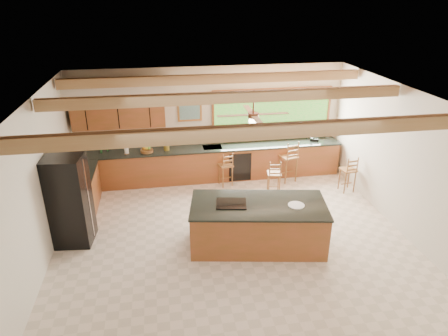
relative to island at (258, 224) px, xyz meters
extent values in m
plane|color=beige|center=(-0.45, 0.34, -0.46)|extent=(7.20, 7.20, 0.00)
cube|color=beige|center=(-0.45, 3.59, 1.04)|extent=(7.20, 0.04, 3.00)
cube|color=beige|center=(-0.45, -2.91, 1.04)|extent=(7.20, 0.04, 3.00)
cube|color=beige|center=(-4.05, 0.34, 1.04)|extent=(0.04, 6.50, 3.00)
cube|color=beige|center=(3.15, 0.34, 1.04)|extent=(0.04, 6.50, 3.00)
cube|color=#AC7856|center=(-0.45, 0.34, 2.54)|extent=(7.20, 6.50, 0.04)
cube|color=#997B4C|center=(-0.45, -1.26, 2.40)|extent=(7.10, 0.15, 0.22)
cube|color=#997B4C|center=(-0.45, 0.84, 2.40)|extent=(7.10, 0.15, 0.22)
cube|color=#997B4C|center=(-0.45, 2.64, 2.40)|extent=(7.10, 0.15, 0.22)
cube|color=brown|center=(-2.80, 3.40, 1.44)|extent=(2.30, 0.35, 0.70)
cube|color=beige|center=(-2.80, 3.33, 2.04)|extent=(2.60, 0.50, 0.48)
cylinder|color=#FFEABF|center=(-3.50, 3.33, 1.81)|extent=(0.10, 0.10, 0.01)
cylinder|color=#FFEABF|center=(-2.10, 3.33, 1.81)|extent=(0.10, 0.10, 0.01)
cube|color=#61A23A|center=(1.25, 3.56, 1.21)|extent=(3.20, 0.04, 1.30)
cube|color=#A56C32|center=(-1.00, 3.56, 1.39)|extent=(0.64, 0.03, 0.54)
cube|color=#3E7155|center=(-1.00, 3.54, 1.39)|extent=(0.54, 0.01, 0.44)
cube|color=brown|center=(-0.45, 3.25, -0.02)|extent=(7.00, 0.65, 0.88)
cube|color=black|center=(-0.45, 3.25, 0.44)|extent=(7.04, 0.69, 0.04)
cube|color=brown|center=(-3.71, 1.69, -0.02)|extent=(0.65, 2.35, 0.88)
cube|color=black|center=(-3.71, 1.69, 0.44)|extent=(0.69, 2.39, 0.04)
cube|color=black|center=(0.25, 2.92, -0.04)|extent=(0.60, 0.02, 0.78)
cube|color=silver|center=(-0.45, 3.25, 0.44)|extent=(0.50, 0.38, 0.03)
cylinder|color=silver|center=(-0.45, 3.45, 0.61)|extent=(0.03, 0.03, 0.30)
cylinder|color=silver|center=(-0.45, 3.35, 0.74)|extent=(0.03, 0.20, 0.03)
cylinder|color=silver|center=(-2.69, 3.15, 0.59)|extent=(0.11, 0.11, 0.27)
cylinder|color=#1C4621|center=(-3.34, 3.32, 0.56)|extent=(0.06, 0.06, 0.21)
cylinder|color=#1C4621|center=(-3.19, 3.42, 0.54)|extent=(0.05, 0.05, 0.18)
cube|color=black|center=(2.42, 3.28, 0.51)|extent=(0.27, 0.24, 0.10)
cube|color=brown|center=(0.00, 0.00, -0.02)|extent=(2.79, 1.64, 0.89)
cube|color=black|center=(0.00, 0.00, 0.44)|extent=(2.83, 1.69, 0.04)
cube|color=black|center=(-0.53, 0.09, 0.47)|extent=(0.66, 0.56, 0.02)
cylinder|color=silver|center=(0.71, -0.18, 0.47)|extent=(0.32, 0.32, 0.02)
cube|color=black|center=(-3.67, 0.74, 0.47)|extent=(0.80, 0.78, 1.88)
cube|color=silver|center=(-3.31, 0.74, 0.47)|extent=(0.03, 0.05, 1.73)
cube|color=olive|center=(0.94, 2.08, 0.10)|extent=(0.39, 0.39, 0.04)
cylinder|color=olive|center=(0.81, 1.95, -0.19)|extent=(0.03, 0.03, 0.55)
cylinder|color=olive|center=(1.07, 1.95, -0.19)|extent=(0.03, 0.03, 0.55)
cylinder|color=olive|center=(0.81, 2.22, -0.19)|extent=(0.03, 0.03, 0.55)
cylinder|color=olive|center=(1.07, 2.22, -0.19)|extent=(0.03, 0.03, 0.55)
cube|color=olive|center=(-0.17, 2.79, 0.10)|extent=(0.41, 0.41, 0.04)
cylinder|color=olive|center=(-0.31, 2.66, -0.19)|extent=(0.03, 0.03, 0.55)
cylinder|color=olive|center=(-0.04, 2.66, -0.19)|extent=(0.03, 0.03, 0.55)
cylinder|color=olive|center=(-0.31, 2.92, -0.19)|extent=(0.03, 0.03, 0.55)
cylinder|color=olive|center=(-0.04, 2.92, -0.19)|extent=(0.03, 0.03, 0.55)
cube|color=olive|center=(1.53, 2.79, 0.23)|extent=(0.51, 0.51, 0.04)
cylinder|color=olive|center=(1.37, 2.63, -0.13)|extent=(0.04, 0.04, 0.68)
cylinder|color=olive|center=(1.70, 2.63, -0.13)|extent=(0.04, 0.04, 0.68)
cylinder|color=olive|center=(1.37, 2.95, -0.13)|extent=(0.04, 0.04, 0.68)
cylinder|color=olive|center=(1.70, 2.95, -0.13)|extent=(0.04, 0.04, 0.68)
cube|color=olive|center=(2.85, 1.94, 0.12)|extent=(0.39, 0.39, 0.04)
cylinder|color=olive|center=(2.71, 1.80, -0.18)|extent=(0.03, 0.03, 0.57)
cylinder|color=olive|center=(2.98, 1.80, -0.18)|extent=(0.03, 0.03, 0.57)
cylinder|color=olive|center=(2.71, 2.08, -0.18)|extent=(0.03, 0.03, 0.57)
cylinder|color=olive|center=(2.98, 2.08, -0.18)|extent=(0.03, 0.03, 0.57)
camera|label=1|loc=(-1.81, -6.64, 4.27)|focal=32.00mm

